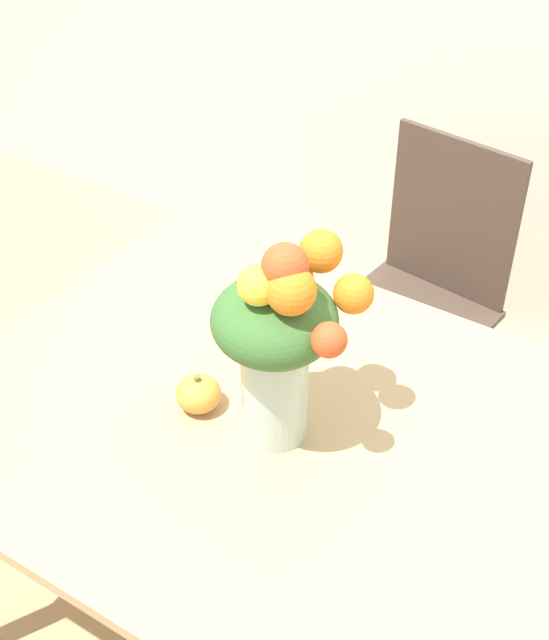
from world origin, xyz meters
name	(u,v)px	position (x,y,z in m)	size (l,w,h in m)	color
dining_table	(312,468)	(0.00, 0.00, 0.68)	(1.56, 1.07, 0.77)	tan
flower_vase	(281,337)	(-0.07, -0.01, 1.01)	(0.29, 0.28, 0.47)	#B2CCBC
pumpkin	(198,394)	(-0.25, -0.05, 0.80)	(0.10, 0.10, 0.09)	gold
dining_chair_near_window	(422,298)	(-0.14, 0.88, 0.50)	(0.47, 0.47, 0.96)	#47382D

